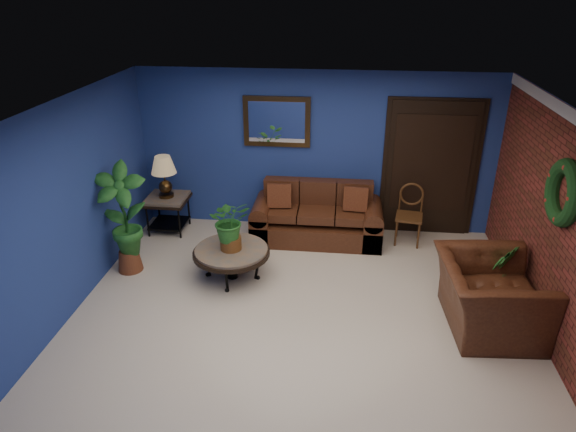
# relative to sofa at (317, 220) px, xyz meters

# --- Properties ---
(floor) EXTENTS (5.50, 5.50, 0.00)m
(floor) POSITION_rel_sofa_xyz_m (-0.07, -2.07, -0.29)
(floor) COLOR beige
(floor) RESTS_ON ground
(wall_back) EXTENTS (5.50, 0.04, 2.50)m
(wall_back) POSITION_rel_sofa_xyz_m (-0.07, 0.43, 0.96)
(wall_back) COLOR navy
(wall_back) RESTS_ON ground
(wall_left) EXTENTS (0.04, 5.00, 2.50)m
(wall_left) POSITION_rel_sofa_xyz_m (-2.82, -2.07, 0.96)
(wall_left) COLOR navy
(wall_left) RESTS_ON ground
(wall_right_brick) EXTENTS (0.04, 5.00, 2.50)m
(wall_right_brick) POSITION_rel_sofa_xyz_m (2.68, -2.07, 0.96)
(wall_right_brick) COLOR maroon
(wall_right_brick) RESTS_ON ground
(ceiling) EXTENTS (5.50, 5.00, 0.02)m
(ceiling) POSITION_rel_sofa_xyz_m (-0.07, -2.07, 2.21)
(ceiling) COLOR white
(ceiling) RESTS_ON wall_back
(wall_mirror) EXTENTS (1.02, 0.06, 0.77)m
(wall_mirror) POSITION_rel_sofa_xyz_m (-0.67, 0.39, 1.43)
(wall_mirror) COLOR #462E15
(wall_mirror) RESTS_ON wall_back
(closet_door) EXTENTS (1.44, 0.06, 2.18)m
(closet_door) POSITION_rel_sofa_xyz_m (1.68, 0.40, 0.76)
(closet_door) COLOR black
(closet_door) RESTS_ON wall_back
(wreath) EXTENTS (0.16, 0.72, 0.72)m
(wreath) POSITION_rel_sofa_xyz_m (2.62, -2.02, 1.41)
(wreath) COLOR black
(wreath) RESTS_ON wall_right_brick
(sofa) EXTENTS (1.97, 0.85, 0.89)m
(sofa) POSITION_rel_sofa_xyz_m (0.00, 0.00, 0.00)
(sofa) COLOR #4D2816
(sofa) RESTS_ON ground
(coffee_table) EXTENTS (1.03, 1.03, 0.44)m
(coffee_table) POSITION_rel_sofa_xyz_m (-1.06, -1.32, 0.09)
(coffee_table) COLOR #56504B
(coffee_table) RESTS_ON ground
(end_table) EXTENTS (0.64, 0.64, 0.58)m
(end_table) POSITION_rel_sofa_xyz_m (-2.37, -0.02, 0.16)
(end_table) COLOR #56504B
(end_table) RESTS_ON ground
(table_lamp) EXTENTS (0.38, 0.38, 0.64)m
(table_lamp) POSITION_rel_sofa_xyz_m (-2.37, -0.02, 0.71)
(table_lamp) COLOR #462E15
(table_lamp) RESTS_ON end_table
(side_chair) EXTENTS (0.44, 0.44, 0.91)m
(side_chair) POSITION_rel_sofa_xyz_m (1.40, 0.04, 0.22)
(side_chair) COLOR #512E17
(side_chair) RESTS_ON ground
(armchair) EXTENTS (1.17, 1.32, 0.81)m
(armchair) POSITION_rel_sofa_xyz_m (2.08, -2.04, 0.12)
(armchair) COLOR #4D2816
(armchair) RESTS_ON ground
(coffee_plant) EXTENTS (0.65, 0.61, 0.71)m
(coffee_plant) POSITION_rel_sofa_xyz_m (-1.06, -1.32, 0.54)
(coffee_plant) COLOR brown
(coffee_plant) RESTS_ON coffee_table
(floor_plant) EXTENTS (0.46, 0.40, 0.87)m
(floor_plant) POSITION_rel_sofa_xyz_m (2.28, -1.62, 0.17)
(floor_plant) COLOR brown
(floor_plant) RESTS_ON ground
(tall_plant) EXTENTS (0.76, 0.58, 1.55)m
(tall_plant) POSITION_rel_sofa_xyz_m (-2.52, -1.28, 0.55)
(tall_plant) COLOR brown
(tall_plant) RESTS_ON ground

